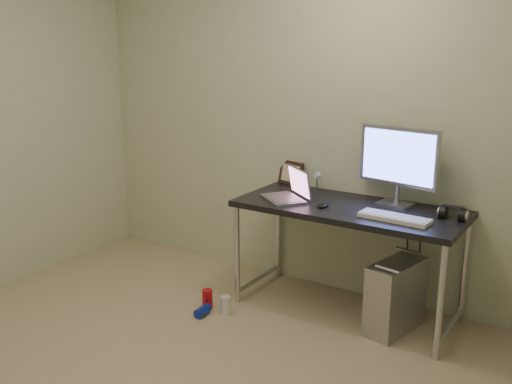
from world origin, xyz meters
name	(u,v)px	position (x,y,z in m)	size (l,w,h in m)	color
floor	(130,383)	(0.00, 0.00, 0.00)	(3.50, 3.50, 0.00)	tan
wall_back	(292,118)	(0.00, 1.75, 1.25)	(3.50, 0.02, 2.50)	beige
wall_right	(499,213)	(1.75, 0.00, 1.25)	(0.02, 3.50, 2.50)	beige
desk	(349,218)	(0.62, 1.43, 0.67)	(1.48, 0.65, 0.75)	black
tower_computer	(396,296)	(0.99, 1.35, 0.23)	(0.28, 0.47, 0.49)	#B5B4BA
cable_a	(407,253)	(0.94, 1.70, 0.40)	(0.01, 0.01, 0.70)	black
cable_b	(419,259)	(1.03, 1.68, 0.38)	(0.01, 0.01, 0.72)	black
can_red	(207,299)	(-0.21, 0.96, 0.07)	(0.07, 0.07, 0.13)	red
can_white	(225,305)	(-0.04, 0.94, 0.06)	(0.07, 0.07, 0.13)	silver
can_blue	(203,311)	(-0.16, 0.84, 0.03)	(0.07, 0.07, 0.12)	#10289D
laptop	(289,192)	(0.21, 1.35, 0.80)	(0.40, 0.39, 0.21)	#A4A3AA
monitor	(398,160)	(0.87, 1.61, 1.05)	(0.54, 0.19, 0.51)	#A4A3AA
keyboard	(394,218)	(0.97, 1.29, 0.76)	(0.43, 0.14, 0.03)	white
mouse_right	(425,220)	(1.15, 1.32, 0.77)	(0.07, 0.11, 0.04)	black
mouse_left	(323,204)	(0.48, 1.31, 0.77)	(0.06, 0.10, 0.03)	black
headphones	(453,214)	(1.26, 1.50, 0.78)	(0.16, 0.10, 0.11)	black
picture_frame	(291,173)	(0.01, 1.72, 0.84)	(0.22, 0.03, 0.18)	black
webcam	(317,177)	(0.26, 1.68, 0.85)	(0.05, 0.05, 0.13)	silver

